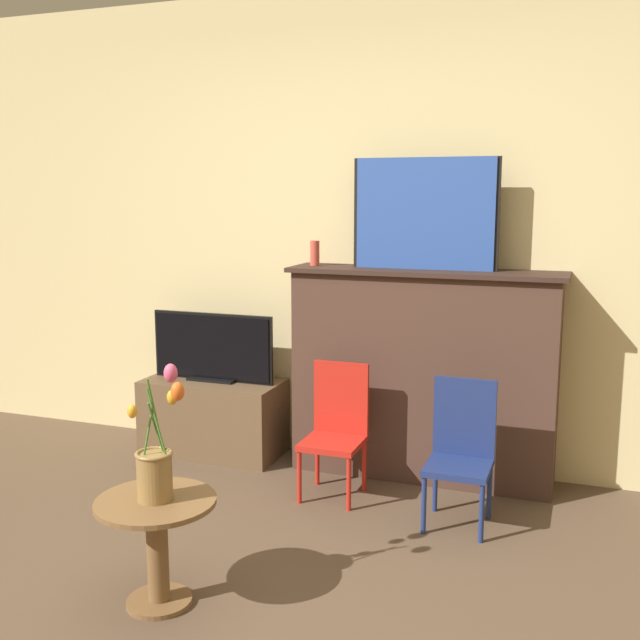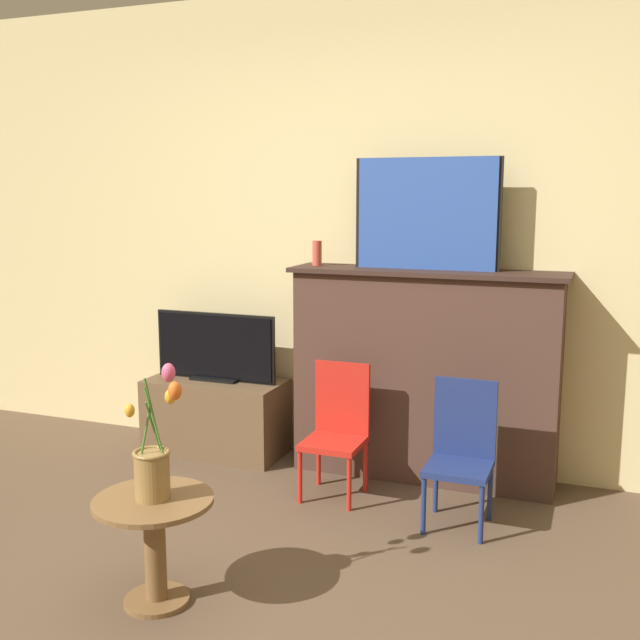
{
  "view_description": "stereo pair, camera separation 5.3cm",
  "coord_description": "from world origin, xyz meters",
  "px_view_note": "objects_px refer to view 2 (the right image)",
  "views": [
    {
      "loc": [
        1.23,
        -2.02,
        1.57
      ],
      "look_at": [
        0.05,
        1.19,
        0.99
      ],
      "focal_mm": 42.0,
      "sensor_mm": 36.0,
      "label": 1
    },
    {
      "loc": [
        1.28,
        -2.0,
        1.57
      ],
      "look_at": [
        0.05,
        1.19,
        0.99
      ],
      "focal_mm": 42.0,
      "sensor_mm": 36.0,
      "label": 2
    }
  ],
  "objects_px": {
    "chair_blue": "(461,448)",
    "chair_red": "(337,425)",
    "vase_tulips": "(154,461)",
    "painting": "(426,214)",
    "tv_monitor": "(215,348)"
  },
  "relations": [
    {
      "from": "chair_blue",
      "to": "chair_red",
      "type": "bearing_deg",
      "value": 169.5
    },
    {
      "from": "chair_blue",
      "to": "vase_tulips",
      "type": "xyz_separation_m",
      "value": [
        -0.96,
        -1.13,
        0.2
      ]
    },
    {
      "from": "painting",
      "to": "chair_blue",
      "type": "relative_size",
      "value": 1.13
    },
    {
      "from": "chair_red",
      "to": "painting",
      "type": "bearing_deg",
      "value": 48.93
    },
    {
      "from": "painting",
      "to": "vase_tulips",
      "type": "xyz_separation_m",
      "value": [
        -0.64,
        -1.66,
        -0.89
      ]
    },
    {
      "from": "painting",
      "to": "chair_blue",
      "type": "xyz_separation_m",
      "value": [
        0.32,
        -0.53,
        -1.09
      ]
    },
    {
      "from": "chair_red",
      "to": "chair_blue",
      "type": "height_order",
      "value": "same"
    },
    {
      "from": "tv_monitor",
      "to": "chair_red",
      "type": "relative_size",
      "value": 1.12
    },
    {
      "from": "chair_red",
      "to": "vase_tulips",
      "type": "distance_m",
      "value": 1.31
    },
    {
      "from": "vase_tulips",
      "to": "painting",
      "type": "bearing_deg",
      "value": 68.98
    },
    {
      "from": "tv_monitor",
      "to": "chair_blue",
      "type": "relative_size",
      "value": 1.12
    },
    {
      "from": "painting",
      "to": "chair_red",
      "type": "xyz_separation_m",
      "value": [
        -0.35,
        -0.41,
        -1.09
      ]
    },
    {
      "from": "painting",
      "to": "chair_blue",
      "type": "distance_m",
      "value": 1.25
    },
    {
      "from": "tv_monitor",
      "to": "chair_red",
      "type": "distance_m",
      "value": 1.0
    },
    {
      "from": "tv_monitor",
      "to": "painting",
      "type": "bearing_deg",
      "value": 3.03
    }
  ]
}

